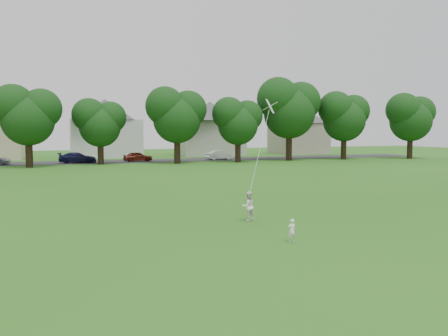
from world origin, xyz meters
name	(u,v)px	position (x,y,z in m)	size (l,w,h in m)	color
ground	(248,238)	(0.00, 0.00, 0.00)	(160.00, 160.00, 0.00)	#255D15
street	(114,162)	(0.00, 42.00, 0.01)	(90.00, 7.00, 0.01)	#2D2D30
toddler	(292,231)	(1.11, -1.10, 0.40)	(0.29, 0.19, 0.80)	white
older_boy	(248,206)	(1.13, 2.60, 0.62)	(0.61, 0.47, 1.25)	white
kite	(261,147)	(2.89, 5.18, 2.99)	(2.17, 3.04, 7.51)	white
tree_row	(163,111)	(4.99, 35.99, 6.10)	(82.60, 8.72, 10.94)	black
parked_cars	(31,159)	(-9.38, 41.00, 0.62)	(46.62, 2.46, 1.29)	black
house_row	(102,123)	(-0.43, 52.00, 5.01)	(77.10, 14.27, 9.96)	silver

